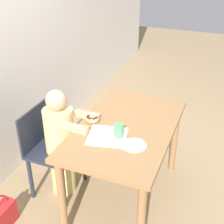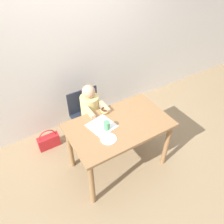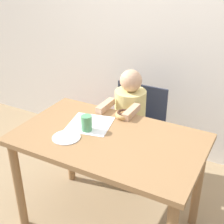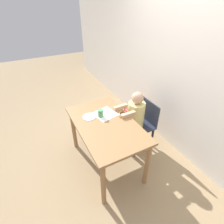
# 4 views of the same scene
# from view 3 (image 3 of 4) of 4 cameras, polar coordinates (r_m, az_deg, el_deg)

# --- Properties ---
(ground_plane) EXTENTS (12.00, 12.00, 0.00)m
(ground_plane) POSITION_cam_3_polar(r_m,az_deg,el_deg) (2.46, -0.58, -19.67)
(ground_plane) COLOR #997F5B
(wall_back) EXTENTS (8.00, 0.05, 2.50)m
(wall_back) POSITION_cam_3_polar(r_m,az_deg,el_deg) (2.82, 11.23, 15.46)
(wall_back) COLOR silver
(wall_back) RESTS_ON ground_plane
(dining_table) EXTENTS (1.20, 0.73, 0.75)m
(dining_table) POSITION_cam_3_polar(r_m,az_deg,el_deg) (2.04, -0.66, -7.24)
(dining_table) COLOR olive
(dining_table) RESTS_ON ground_plane
(chair) EXTENTS (0.45, 0.39, 0.81)m
(chair) POSITION_cam_3_polar(r_m,az_deg,el_deg) (2.69, 4.16, -3.12)
(chair) COLOR #232838
(chair) RESTS_ON ground_plane
(child_figure) EXTENTS (0.26, 0.44, 1.01)m
(child_figure) POSITION_cam_3_polar(r_m,az_deg,el_deg) (2.57, 3.18, -2.98)
(child_figure) COLOR #E0D17F
(child_figure) RESTS_ON ground_plane
(donut) EXTENTS (0.12, 0.12, 0.05)m
(donut) POSITION_cam_3_polar(r_m,az_deg,el_deg) (2.20, 2.14, -0.43)
(donut) COLOR tan
(donut) RESTS_ON dining_table
(napkin) EXTENTS (0.33, 0.33, 0.00)m
(napkin) POSITION_cam_3_polar(r_m,az_deg,el_deg) (2.13, -4.05, -2.21)
(napkin) COLOR white
(napkin) RESTS_ON dining_table
(handbag) EXTENTS (0.31, 0.11, 0.33)m
(handbag) POSITION_cam_3_polar(r_m,az_deg,el_deg) (3.20, -4.77, -4.65)
(handbag) COLOR red
(handbag) RESTS_ON ground_plane
(cup) EXTENTS (0.07, 0.07, 0.11)m
(cup) POSITION_cam_3_polar(r_m,az_deg,el_deg) (2.03, -4.68, -2.05)
(cup) COLOR #519E66
(cup) RESTS_ON dining_table
(plate) EXTENTS (0.18, 0.18, 0.01)m
(plate) POSITION_cam_3_polar(r_m,az_deg,el_deg) (1.99, -8.35, -4.61)
(plate) COLOR white
(plate) RESTS_ON dining_table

